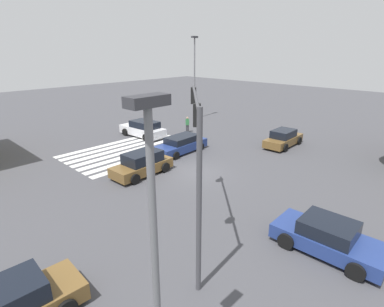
{
  "coord_description": "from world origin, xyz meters",
  "views": [
    {
      "loc": [
        13.81,
        13.25,
        8.08
      ],
      "look_at": [
        0.0,
        0.0,
        1.4
      ],
      "focal_mm": 28.0,
      "sensor_mm": 36.0,
      "label": 1
    }
  ],
  "objects": [
    {
      "name": "car_2",
      "position": [
        -9.88,
        1.62,
        0.69
      ],
      "size": [
        4.47,
        2.05,
        1.48
      ],
      "rotation": [
        0.0,
        0.0,
        3.17
      ],
      "color": "brown",
      "rests_on": "ground_plane"
    },
    {
      "name": "traffic_signal_mast",
      "position": [
        5.9,
        5.9,
        4.75
      ],
      "size": [
        5.42,
        5.42,
        6.53
      ],
      "rotation": [
        0.0,
        0.0,
        -2.36
      ],
      "color": "#47474C",
      "rests_on": "ground_plane"
    },
    {
      "name": "ground_plane",
      "position": [
        0.0,
        0.0,
        0.0
      ],
      "size": [
        111.07,
        111.07,
        0.0
      ],
      "primitive_type": "plane",
      "color": "#47474C"
    },
    {
      "name": "street_light_pole_a",
      "position": [
        -12.44,
        -11.52,
        5.57
      ],
      "size": [
        0.8,
        0.36,
        9.48
      ],
      "color": "slate",
      "rests_on": "ground_plane"
    },
    {
      "name": "crosswalk_markings",
      "position": [
        0.0,
        -7.04,
        0.0
      ],
      "size": [
        10.77,
        6.3,
        0.01
      ],
      "rotation": [
        0.0,
        0.0,
        1.57
      ],
      "color": "silver",
      "rests_on": "ground_plane"
    },
    {
      "name": "pedestrian",
      "position": [
        -7.34,
        -7.7,
        0.9
      ],
      "size": [
        0.41,
        0.41,
        1.61
      ],
      "rotation": [
        0.0,
        0.0,
        0.81
      ],
      "color": "#38383D",
      "rests_on": "ground_plane"
    },
    {
      "name": "car_1",
      "position": [
        2.53,
        -2.24,
        0.75
      ],
      "size": [
        4.33,
        2.18,
        1.57
      ],
      "rotation": [
        0.0,
        0.0,
        0.05
      ],
      "color": "brown",
      "rests_on": "ground_plane"
    },
    {
      "name": "street_light_pole_b",
      "position": [
        10.6,
        9.09,
        4.44
      ],
      "size": [
        0.8,
        0.36,
        7.33
      ],
      "color": "slate",
      "rests_on": "ground_plane"
    },
    {
      "name": "car_4",
      "position": [
        2.23,
        10.0,
        0.66
      ],
      "size": [
        2.28,
        4.45,
        1.41
      ],
      "rotation": [
        0.0,
        0.0,
        1.59
      ],
      "color": "navy",
      "rests_on": "ground_plane"
    },
    {
      "name": "car_0",
      "position": [
        -3.26,
        -9.71,
        0.76
      ],
      "size": [
        2.35,
        4.99,
        1.58
      ],
      "rotation": [
        0.0,
        0.0,
        -1.5
      ],
      "color": "silver",
      "rests_on": "ground_plane"
    },
    {
      "name": "car_5",
      "position": [
        -2.54,
        -3.69,
        0.66
      ],
      "size": [
        4.92,
        2.21,
        1.36
      ],
      "rotation": [
        0.0,
        0.0,
        0.05
      ],
      "color": "navy",
      "rests_on": "ground_plane"
    }
  ]
}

